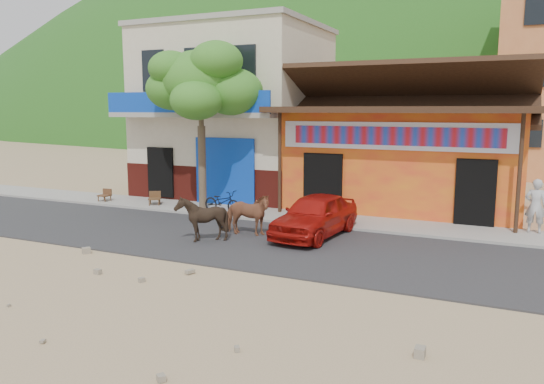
{
  "coord_description": "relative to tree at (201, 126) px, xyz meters",
  "views": [
    {
      "loc": [
        5.67,
        -10.42,
        3.72
      ],
      "look_at": [
        -0.53,
        3.0,
        1.4
      ],
      "focal_mm": 35.0,
      "sensor_mm": 36.0,
      "label": 1
    }
  ],
  "objects": [
    {
      "name": "ground",
      "position": [
        4.6,
        -5.8,
        -3.12
      ],
      "size": [
        120.0,
        120.0,
        0.0
      ],
      "primitive_type": "plane",
      "color": "#9E825B",
      "rests_on": "ground"
    },
    {
      "name": "road",
      "position": [
        4.6,
        -3.3,
        -3.1
      ],
      "size": [
        60.0,
        5.0,
        0.04
      ],
      "primitive_type": "cube",
      "color": "#28282B",
      "rests_on": "ground"
    },
    {
      "name": "sidewalk",
      "position": [
        4.6,
        0.2,
        -3.06
      ],
      "size": [
        60.0,
        2.0,
        0.12
      ],
      "primitive_type": "cube",
      "color": "gray",
      "rests_on": "ground"
    },
    {
      "name": "dance_club",
      "position": [
        6.6,
        4.2,
        -1.32
      ],
      "size": [
        8.0,
        6.0,
        3.6
      ],
      "primitive_type": "cube",
      "color": "orange",
      "rests_on": "ground"
    },
    {
      "name": "cafe_building",
      "position": [
        -0.9,
        4.2,
        0.38
      ],
      "size": [
        7.0,
        6.0,
        7.0
      ],
      "primitive_type": "cube",
      "color": "beige",
      "rests_on": "ground"
    },
    {
      "name": "hillside",
      "position": [
        4.6,
        64.2,
        8.88
      ],
      "size": [
        100.0,
        40.0,
        24.0
      ],
      "primitive_type": "ellipsoid",
      "color": "#194C14",
      "rests_on": "ground"
    },
    {
      "name": "tree",
      "position": [
        0.0,
        0.0,
        0.0
      ],
      "size": [
        3.0,
        3.0,
        6.0
      ],
      "primitive_type": null,
      "color": "#2D721E",
      "rests_on": "sidewalk"
    },
    {
      "name": "cow_tan",
      "position": [
        3.21,
        -2.7,
        -2.45
      ],
      "size": [
        1.56,
        0.86,
        1.25
      ],
      "primitive_type": "imported",
      "rotation": [
        0.0,
        0.0,
        1.7
      ],
      "color": "#93593B",
      "rests_on": "road"
    },
    {
      "name": "cow_dark",
      "position": [
        2.4,
        -3.87,
        -2.43
      ],
      "size": [
        1.25,
        1.13,
        1.3
      ],
      "primitive_type": "imported",
      "rotation": [
        0.0,
        0.0,
        -1.64
      ],
      "color": "black",
      "rests_on": "road"
    },
    {
      "name": "red_car",
      "position": [
        5.06,
        -1.95,
        -2.46
      ],
      "size": [
        1.82,
        3.79,
        1.25
      ],
      "primitive_type": "imported",
      "rotation": [
        0.0,
        0.0,
        -0.1
      ],
      "color": "#A4110B",
      "rests_on": "road"
    },
    {
      "name": "scooter",
      "position": [
        1.06,
        -0.43,
        -2.6
      ],
      "size": [
        1.59,
        0.76,
        0.8
      ],
      "primitive_type": "imported",
      "rotation": [
        0.0,
        0.0,
        1.42
      ],
      "color": "black",
      "rests_on": "sidewalk"
    },
    {
      "name": "pedestrian",
      "position": [
        10.88,
        0.82,
        -2.2
      ],
      "size": [
        0.59,
        0.4,
        1.6
      ],
      "primitive_type": "imported",
      "rotation": [
        0.0,
        0.0,
        3.12
      ],
      "color": "#BDBDBD",
      "rests_on": "sidewalk"
    },
    {
      "name": "cafe_chair_left",
      "position": [
        -4.4,
        -0.26,
        -2.56
      ],
      "size": [
        0.43,
        0.43,
        0.89
      ],
      "primitive_type": null,
      "rotation": [
        0.0,
        0.0,
        0.03
      ],
      "color": "#4E341A",
      "rests_on": "sidewalk"
    },
    {
      "name": "cafe_chair_right",
      "position": [
        -2.09,
        -0.11,
        -2.53
      ],
      "size": [
        0.6,
        0.6,
        0.94
      ],
      "primitive_type": null,
      "rotation": [
        0.0,
        0.0,
        0.53
      ],
      "color": "#4A2C18",
      "rests_on": "sidewalk"
    }
  ]
}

